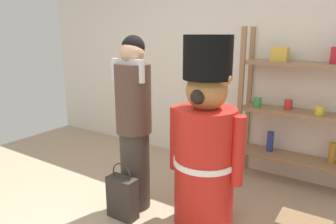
% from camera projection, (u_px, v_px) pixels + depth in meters
% --- Properties ---
extents(back_wall, '(6.40, 0.12, 2.60)m').
position_uv_depth(back_wall, '(235.00, 64.00, 3.87)').
color(back_wall, silver).
rests_on(back_wall, ground_plane).
extents(merchandise_shelf, '(1.35, 0.35, 1.75)m').
position_uv_depth(merchandise_shelf, '(304.00, 108.00, 3.32)').
color(merchandise_shelf, '#93704C').
rests_on(merchandise_shelf, ground_plane).
extents(teddy_bear_guard, '(0.70, 0.55, 1.67)m').
position_uv_depth(teddy_bear_guard, '(205.00, 145.00, 2.67)').
color(teddy_bear_guard, red).
rests_on(teddy_bear_guard, ground_plane).
extents(person_shopper, '(0.35, 0.33, 1.66)m').
position_uv_depth(person_shopper, '(134.00, 122.00, 2.91)').
color(person_shopper, '#38332D').
rests_on(person_shopper, ground_plane).
extents(shopping_bag, '(0.28, 0.14, 0.54)m').
position_uv_depth(shopping_bag, '(122.00, 197.00, 2.87)').
color(shopping_bag, '#332D28').
rests_on(shopping_bag, ground_plane).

